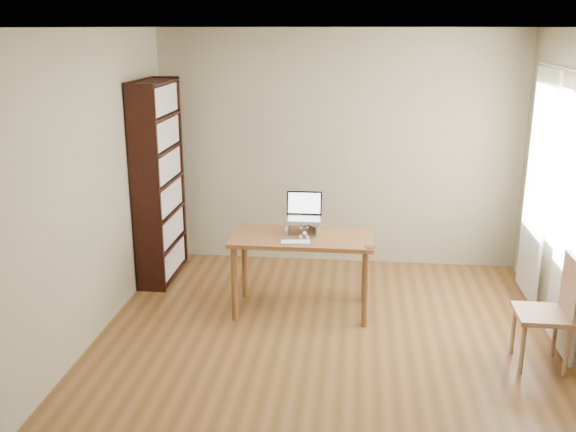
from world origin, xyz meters
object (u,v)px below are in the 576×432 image
object	(u,v)px
bookshelf	(159,182)
chair	(553,308)
cat	(303,226)
keyboard	(296,242)
desk	(302,247)
laptop	(304,212)

from	to	relation	value
bookshelf	chair	world-z (taller)	bookshelf
bookshelf	cat	size ratio (longest dim) A/B	4.52
keyboard	chair	bearing A→B (deg)	-24.11
desk	keyboard	xyz separation A→B (m)	(-0.04, -0.22, 0.12)
bookshelf	laptop	size ratio (longest dim) A/B	6.31
bookshelf	cat	distance (m)	1.70
desk	chair	bearing A→B (deg)	-21.72
bookshelf	laptop	distance (m)	1.67
bookshelf	keyboard	world-z (taller)	bookshelf
desk	cat	world-z (taller)	cat
laptop	cat	distance (m)	0.14
desk	keyboard	size ratio (longest dim) A/B	4.46
chair	laptop	bearing A→B (deg)	155.85
desk	chair	world-z (taller)	chair
desk	laptop	bearing A→B (deg)	89.98
cat	bookshelf	bearing A→B (deg)	147.79
desk	cat	distance (m)	0.20
bookshelf	laptop	xyz separation A→B (m)	(1.57, -0.58, -0.11)
laptop	keyboard	bearing A→B (deg)	-96.30
bookshelf	keyboard	size ratio (longest dim) A/B	7.16
chair	keyboard	bearing A→B (deg)	164.95
keyboard	cat	xyz separation A→B (m)	(0.04, 0.33, 0.05)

